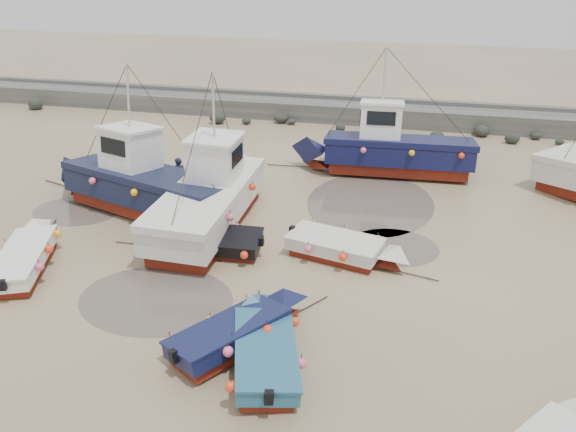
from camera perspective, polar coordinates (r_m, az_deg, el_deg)
name	(u,v)px	position (r m, az deg, el deg)	size (l,w,h in m)	color
ground	(276,297)	(18.79, -1.19, -8.22)	(120.00, 120.00, 0.00)	tan
seawall	(360,113)	(38.61, 7.37, 10.35)	(60.00, 4.92, 1.50)	#5E5E5A
puddle_a	(156,299)	(19.20, -13.26, -8.16)	(5.19, 5.19, 0.01)	#564C44
puddle_b	(393,247)	(22.19, 10.67, -3.08)	(3.51, 3.51, 0.01)	#564C44
puddle_c	(77,211)	(26.54, -20.66, 0.52)	(3.93, 3.93, 0.01)	#564C44
puddle_d	(370,202)	(25.97, 8.36, 1.41)	(5.77, 5.77, 0.01)	#564C44
dinghy_0	(27,253)	(22.30, -25.02, -3.47)	(3.06, 6.15, 1.43)	maroon
dinghy_1	(241,329)	(16.48, -4.78, -11.36)	(3.86, 5.24, 1.43)	maroon
dinghy_2	(263,346)	(15.83, -2.56, -13.02)	(2.85, 5.70, 1.43)	maroon
dinghy_4	(204,238)	(21.47, -8.50, -2.27)	(6.01, 2.07, 1.43)	maroon
dinghy_5	(344,246)	(20.79, 5.74, -3.06)	(5.69, 2.64, 1.43)	maroon
cabin_boat_0	(137,182)	(25.35, -15.12, 3.38)	(10.96, 5.38, 6.22)	maroon
cabin_boat_1	(212,194)	(23.45, -7.73, 2.26)	(3.31, 11.12, 6.22)	maroon
cabin_boat_2	(387,148)	(29.23, 9.99, 6.78)	(10.68, 3.41, 6.22)	maroon
person	(181,195)	(26.90, -10.83, 2.07)	(0.69, 0.45, 1.89)	#1C1E37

